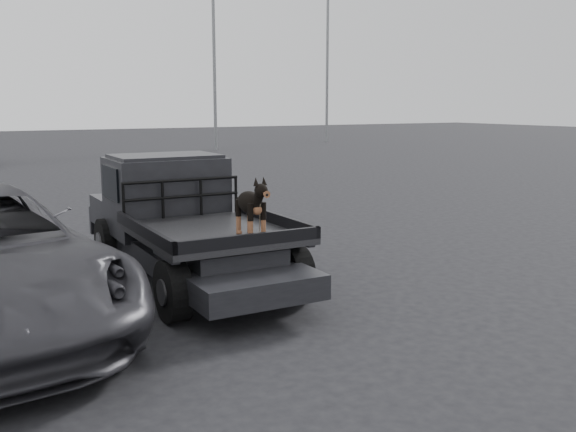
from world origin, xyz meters
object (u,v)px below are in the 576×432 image
flatbed_ute (188,249)px  floodlight_mid (213,3)px  dog (251,207)px  floodlight_far (328,30)px

flatbed_ute → floodlight_mid: bearing=66.3°
dog → floodlight_far: bearing=55.8°
dog → floodlight_mid: size_ratio=0.05×
dog → floodlight_far: (20.13, 29.67, 6.08)m
floodlight_mid → floodlight_far: size_ratio=1.08×
dog → floodlight_mid: 29.01m
flatbed_ute → floodlight_mid: (10.83, 24.63, 7.49)m
flatbed_ute → floodlight_mid: floodlight_mid is taller
floodlight_mid → floodlight_far: bearing=20.0°
dog → floodlight_mid: (10.55, 26.19, 6.66)m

